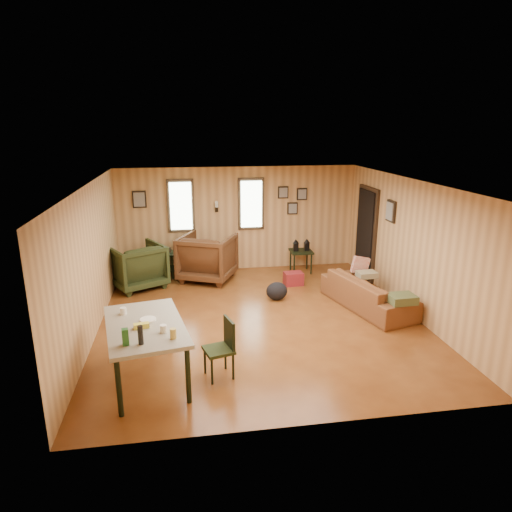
{
  "coord_description": "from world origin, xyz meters",
  "views": [
    {
      "loc": [
        -1.24,
        -7.33,
        3.32
      ],
      "look_at": [
        0.0,
        0.4,
        1.05
      ],
      "focal_mm": 32.0,
      "sensor_mm": 36.0,
      "label": 1
    }
  ],
  "objects_px": {
    "sofa": "(368,288)",
    "recliner_green": "(137,264)",
    "recliner_brown": "(207,255)",
    "side_table": "(301,250)",
    "dining_table": "(145,330)",
    "end_table": "(166,260)"
  },
  "relations": [
    {
      "from": "end_table",
      "to": "dining_table",
      "type": "bearing_deg",
      "value": -91.46
    },
    {
      "from": "end_table",
      "to": "dining_table",
      "type": "height_order",
      "value": "dining_table"
    },
    {
      "from": "sofa",
      "to": "end_table",
      "type": "height_order",
      "value": "sofa"
    },
    {
      "from": "recliner_brown",
      "to": "side_table",
      "type": "bearing_deg",
      "value": -150.39
    },
    {
      "from": "sofa",
      "to": "recliner_brown",
      "type": "xyz_separation_m",
      "value": [
        -2.85,
        2.1,
        0.16
      ]
    },
    {
      "from": "sofa",
      "to": "end_table",
      "type": "bearing_deg",
      "value": 41.81
    },
    {
      "from": "recliner_green",
      "to": "dining_table",
      "type": "relative_size",
      "value": 0.59
    },
    {
      "from": "end_table",
      "to": "dining_table",
      "type": "relative_size",
      "value": 0.39
    },
    {
      "from": "sofa",
      "to": "side_table",
      "type": "xyz_separation_m",
      "value": [
        -0.69,
        2.29,
        0.14
      ]
    },
    {
      "from": "side_table",
      "to": "sofa",
      "type": "bearing_deg",
      "value": -73.31
    },
    {
      "from": "recliner_brown",
      "to": "end_table",
      "type": "xyz_separation_m",
      "value": [
        -0.92,
        0.4,
        -0.18
      ]
    },
    {
      "from": "side_table",
      "to": "dining_table",
      "type": "relative_size",
      "value": 0.45
    },
    {
      "from": "recliner_brown",
      "to": "recliner_green",
      "type": "xyz_separation_m",
      "value": [
        -1.49,
        -0.27,
        -0.05
      ]
    },
    {
      "from": "recliner_green",
      "to": "side_table",
      "type": "bearing_deg",
      "value": 158.72
    },
    {
      "from": "dining_table",
      "to": "sofa",
      "type": "bearing_deg",
      "value": 15.8
    },
    {
      "from": "sofa",
      "to": "recliner_green",
      "type": "bearing_deg",
      "value": 52.39
    },
    {
      "from": "recliner_brown",
      "to": "side_table",
      "type": "relative_size",
      "value": 1.41
    },
    {
      "from": "sofa",
      "to": "recliner_brown",
      "type": "distance_m",
      "value": 3.54
    },
    {
      "from": "recliner_brown",
      "to": "dining_table",
      "type": "distance_m",
      "value": 4.17
    },
    {
      "from": "end_table",
      "to": "dining_table",
      "type": "distance_m",
      "value": 4.45
    },
    {
      "from": "sofa",
      "to": "dining_table",
      "type": "relative_size",
      "value": 1.15
    },
    {
      "from": "recliner_brown",
      "to": "recliner_green",
      "type": "distance_m",
      "value": 1.51
    }
  ]
}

